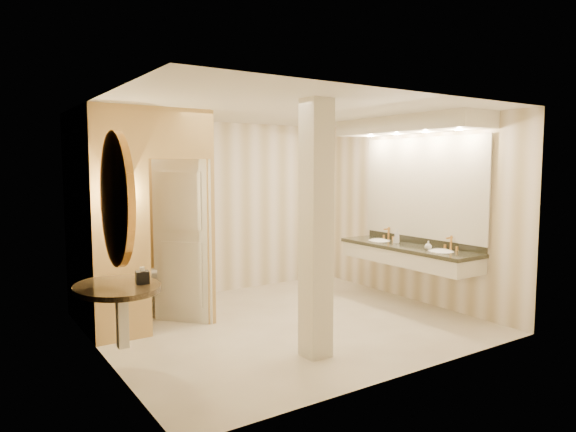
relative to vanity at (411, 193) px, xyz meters
name	(u,v)px	position (x,y,z in m)	size (l,w,h in m)	color
floor	(286,323)	(-1.98, 0.23, -1.63)	(4.50, 4.50, 0.00)	silver
ceiling	(286,110)	(-1.98, 0.23, 1.07)	(4.50, 4.50, 0.00)	silver
wall_back	(217,208)	(-1.98, 2.23, -0.28)	(4.50, 0.02, 2.70)	silver
wall_front	(404,237)	(-1.98, -1.77, -0.28)	(4.50, 0.02, 2.70)	silver
wall_left	(102,231)	(-4.23, 0.23, -0.28)	(0.02, 4.00, 2.70)	silver
wall_right	(411,210)	(0.27, 0.23, -0.28)	(0.02, 4.00, 2.70)	silver
toilet_closet	(172,215)	(-3.11, 1.19, -0.24)	(1.50, 1.55, 2.70)	tan
wall_sconce	(121,191)	(-3.90, 0.66, 0.10)	(0.14, 0.14, 0.42)	gold
vanity	(411,193)	(0.00, 0.00, 0.00)	(0.75, 2.40, 2.09)	beige
console_shelf	(117,236)	(-4.19, -0.19, -0.28)	(1.00, 1.00, 1.95)	black
pillar	(316,230)	(-2.34, -0.88, -0.28)	(0.27, 0.27, 2.70)	beige
tissue_box	(142,277)	(-3.98, -0.27, -0.69)	(0.12, 0.12, 0.12)	black
toilet	(153,290)	(-3.26, 1.60, -1.29)	(0.37, 0.66, 0.67)	white
soap_bottle_a	(396,239)	(-0.02, 0.25, -0.69)	(0.06, 0.06, 0.13)	beige
soap_bottle_b	(428,245)	(-0.09, -0.43, -0.69)	(0.10, 0.10, 0.12)	silver
soap_bottle_c	(397,236)	(-0.01, 0.24, -0.65)	(0.08, 0.08, 0.21)	#C6B28C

